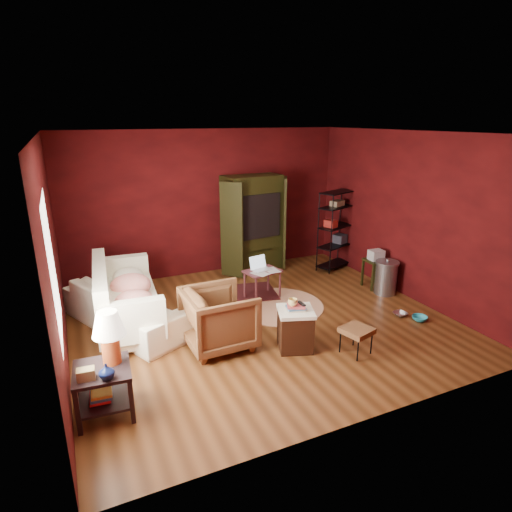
{
  "coord_description": "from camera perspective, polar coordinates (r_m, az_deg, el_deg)",
  "views": [
    {
      "loc": [
        -2.54,
        -5.4,
        3.0
      ],
      "look_at": [
        0.0,
        0.2,
        1.0
      ],
      "focal_mm": 30.0,
      "sensor_mm": 36.0,
      "label": 1
    }
  ],
  "objects": [
    {
      "name": "pet_bowl_steel",
      "position": [
        7.18,
        18.72,
        -6.76
      ],
      "size": [
        0.22,
        0.07,
        0.21
      ],
      "primitive_type": "imported",
      "rotation": [
        0.0,
        0.0,
        0.07
      ],
      "color": "silver",
      "rests_on": "ground"
    },
    {
      "name": "wire_shelving",
      "position": [
        8.83,
        10.62,
        3.84
      ],
      "size": [
        0.86,
        0.6,
        1.61
      ],
      "rotation": [
        0.0,
        0.0,
        0.36
      ],
      "color": "black",
      "rests_on": "ground"
    },
    {
      "name": "tv_armoire",
      "position": [
        8.57,
        -0.44,
        4.57
      ],
      "size": [
        1.51,
        0.92,
        1.93
      ],
      "rotation": [
        0.0,
        0.0,
        0.12
      ],
      "color": "black",
      "rests_on": "ground"
    },
    {
      "name": "rug_round",
      "position": [
        7.19,
        2.9,
        -6.62
      ],
      "size": [
        1.57,
        1.57,
        0.01
      ],
      "rotation": [
        0.0,
        0.0,
        -0.03
      ],
      "color": "beige",
      "rests_on": "ground"
    },
    {
      "name": "sofa",
      "position": [
        6.65,
        -16.93,
        -5.52
      ],
      "size": [
        1.52,
        2.29,
        0.87
      ],
      "primitive_type": "imported",
      "rotation": [
        0.0,
        0.0,
        2.0
      ],
      "color": "white",
      "rests_on": "ground"
    },
    {
      "name": "armchair",
      "position": [
        5.84,
        -4.94,
        -7.91
      ],
      "size": [
        0.84,
        0.89,
        0.9
      ],
      "primitive_type": "imported",
      "rotation": [
        0.0,
        0.0,
        1.59
      ],
      "color": "black",
      "rests_on": "ground"
    },
    {
      "name": "sofa_cushions",
      "position": [
        6.66,
        -17.22,
        -5.51
      ],
      "size": [
        1.01,
        2.18,
        0.89
      ],
      "rotation": [
        0.0,
        0.0,
        -0.07
      ],
      "color": "white",
      "rests_on": "sofa"
    },
    {
      "name": "vase",
      "position": [
        4.6,
        -19.31,
        -14.36
      ],
      "size": [
        0.2,
        0.21,
        0.16
      ],
      "primitive_type": "imported",
      "rotation": [
        0.0,
        0.0,
        0.36
      ],
      "color": "#0C1640",
      "rests_on": "side_table"
    },
    {
      "name": "laptop_desk",
      "position": [
        7.33,
        0.81,
        -2.33
      ],
      "size": [
        0.66,
        0.56,
        0.73
      ],
      "rotation": [
        0.0,
        0.0,
        0.2
      ],
      "color": "brown",
      "rests_on": "ground"
    },
    {
      "name": "pet_bowl_turquoise",
      "position": [
        7.11,
        21.05,
        -7.19
      ],
      "size": [
        0.24,
        0.08,
        0.23
      ],
      "primitive_type": "imported",
      "rotation": [
        0.0,
        0.0,
        -0.04
      ],
      "color": "#27A0B9",
      "rests_on": "ground"
    },
    {
      "name": "rug_oriental",
      "position": [
        7.64,
        -2.2,
        -4.99
      ],
      "size": [
        1.42,
        1.09,
        0.01
      ],
      "rotation": [
        0.0,
        0.0,
        -0.2
      ],
      "color": "#501518",
      "rests_on": "ground"
    },
    {
      "name": "side_table",
      "position": [
        4.79,
        -19.39,
        -12.2
      ],
      "size": [
        0.61,
        0.61,
        1.13
      ],
      "rotation": [
        0.0,
        0.0,
        -0.08
      ],
      "color": "black",
      "rests_on": "ground"
    },
    {
      "name": "trash_can",
      "position": [
        7.9,
        16.94,
        -2.74
      ],
      "size": [
        0.49,
        0.49,
        0.65
      ],
      "rotation": [
        0.0,
        0.0,
        0.22
      ],
      "color": "gray",
      "rests_on": "ground"
    },
    {
      "name": "room",
      "position": [
        6.15,
        0.49,
        2.96
      ],
      "size": [
        5.54,
        5.04,
        2.84
      ],
      "color": "brown",
      "rests_on": "ground"
    },
    {
      "name": "hamper",
      "position": [
        5.85,
        5.26,
        -9.57
      ],
      "size": [
        0.59,
        0.59,
        0.65
      ],
      "rotation": [
        0.0,
        0.0,
        -0.34
      ],
      "color": "#3D1C0E",
      "rests_on": "ground"
    },
    {
      "name": "mug",
      "position": [
        5.66,
        4.92,
        -6.07
      ],
      "size": [
        0.15,
        0.14,
        0.12
      ],
      "primitive_type": "imported",
      "rotation": [
        0.0,
        0.0,
        0.36
      ],
      "color": "#EECD74",
      "rests_on": "hamper"
    },
    {
      "name": "footstool",
      "position": [
        5.85,
        13.28,
        -9.76
      ],
      "size": [
        0.44,
        0.44,
        0.37
      ],
      "rotation": [
        0.0,
        0.0,
        0.27
      ],
      "color": "black",
      "rests_on": "ground"
    },
    {
      "name": "small_stand",
      "position": [
        8.06,
        15.68,
        -0.48
      ],
      "size": [
        0.37,
        0.37,
        0.72
      ],
      "rotation": [
        0.0,
        0.0,
        -0.04
      ],
      "color": "black",
      "rests_on": "ground"
    }
  ]
}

